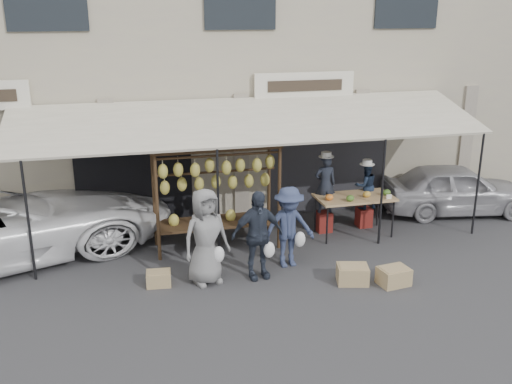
# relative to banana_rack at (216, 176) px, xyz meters

# --- Properties ---
(ground_plane) EXTENTS (90.00, 90.00, 0.00)m
(ground_plane) POSITION_rel_banana_rack_xyz_m (0.91, -1.81, -1.57)
(ground_plane) COLOR #2D2D30
(shophouse) EXTENTS (24.00, 6.15, 7.30)m
(shophouse) POSITION_rel_banana_rack_xyz_m (0.91, 4.69, 2.08)
(shophouse) COLOR #9D9383
(shophouse) RESTS_ON ground_plane
(awning) EXTENTS (10.00, 2.35, 2.92)m
(awning) POSITION_rel_banana_rack_xyz_m (0.92, 0.47, 1.01)
(awning) COLOR beige
(awning) RESTS_ON ground_plane
(banana_rack) EXTENTS (2.60, 0.90, 2.24)m
(banana_rack) POSITION_rel_banana_rack_xyz_m (0.00, 0.00, 0.00)
(banana_rack) COLOR #372114
(banana_rack) RESTS_ON ground_plane
(produce_table) EXTENTS (1.70, 0.90, 1.04)m
(produce_table) POSITION_rel_banana_rack_xyz_m (3.08, -0.06, -0.70)
(produce_table) COLOR tan
(produce_table) RESTS_ON ground_plane
(vendor_left) EXTENTS (0.51, 0.35, 1.32)m
(vendor_left) POSITION_rel_banana_rack_xyz_m (2.51, 0.32, -0.45)
(vendor_left) COLOR #1E232E
(vendor_left) RESTS_ON stool_left
(vendor_right) EXTENTS (0.53, 0.42, 1.08)m
(vendor_right) POSITION_rel_banana_rack_xyz_m (3.53, 0.38, -0.58)
(vendor_right) COLOR #19253B
(vendor_right) RESTS_ON stool_right
(customer_left) EXTENTS (1.01, 0.81, 1.80)m
(customer_left) POSITION_rel_banana_rack_xyz_m (-0.49, -1.55, -0.66)
(customer_left) COLOR slate
(customer_left) RESTS_ON ground_plane
(customer_mid) EXTENTS (1.04, 0.53, 1.70)m
(customer_mid) POSITION_rel_banana_rack_xyz_m (0.46, -1.58, -0.72)
(customer_mid) COLOR #29303E
(customer_mid) RESTS_ON ground_plane
(customer_right) EXTENTS (1.09, 0.68, 1.62)m
(customer_right) POSITION_rel_banana_rack_xyz_m (1.18, -1.24, -0.76)
(customer_right) COLOR navy
(customer_right) RESTS_ON ground_plane
(stool_left) EXTENTS (0.38, 0.38, 0.46)m
(stool_left) POSITION_rel_banana_rack_xyz_m (2.51, 0.32, -1.34)
(stool_left) COLOR maroon
(stool_left) RESTS_ON ground_plane
(stool_right) EXTENTS (0.37, 0.37, 0.45)m
(stool_right) POSITION_rel_banana_rack_xyz_m (3.53, 0.38, -1.34)
(stool_right) COLOR maroon
(stool_right) RESTS_ON ground_plane
(crate_near_a) EXTENTS (0.65, 0.55, 0.34)m
(crate_near_a) POSITION_rel_banana_rack_xyz_m (2.11, -2.25, -1.40)
(crate_near_a) COLOR tan
(crate_near_a) RESTS_ON ground_plane
(crate_near_b) EXTENTS (0.59, 0.48, 0.32)m
(crate_near_b) POSITION_rel_banana_rack_xyz_m (2.81, -2.50, -1.40)
(crate_near_b) COLOR tan
(crate_near_b) RESTS_ON ground_plane
(crate_far) EXTENTS (0.47, 0.37, 0.26)m
(crate_far) POSITION_rel_banana_rack_xyz_m (-1.37, -1.47, -1.43)
(crate_far) COLOR tan
(crate_far) RESTS_ON ground_plane
(sedan) EXTENTS (3.86, 2.09, 1.25)m
(sedan) POSITION_rel_banana_rack_xyz_m (6.11, 0.68, -0.94)
(sedan) COLOR #A5A5AA
(sedan) RESTS_ON ground_plane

